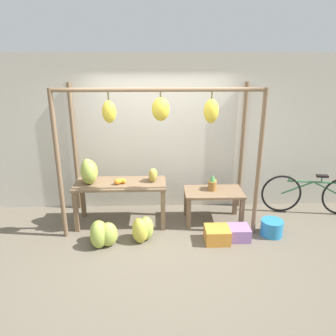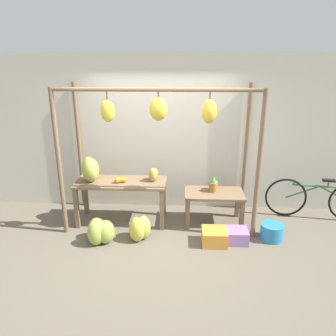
% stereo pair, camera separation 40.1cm
% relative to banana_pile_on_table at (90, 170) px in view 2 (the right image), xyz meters
% --- Properties ---
extents(ground_plane, '(20.00, 20.00, 0.00)m').
position_rel_banana_pile_on_table_xyz_m(ground_plane, '(1.16, -0.71, -0.94)').
color(ground_plane, '#665B4C').
extents(shop_wall_back, '(8.00, 0.08, 2.80)m').
position_rel_banana_pile_on_table_xyz_m(shop_wall_back, '(1.16, 0.72, 0.46)').
color(shop_wall_back, beige).
rests_on(shop_wall_back, ground_plane).
extents(stall_awning, '(3.10, 1.18, 2.33)m').
position_rel_banana_pile_on_table_xyz_m(stall_awning, '(1.19, -0.17, 0.72)').
color(stall_awning, brown).
rests_on(stall_awning, ground_plane).
extents(display_table_main, '(1.52, 0.63, 0.74)m').
position_rel_banana_pile_on_table_xyz_m(display_table_main, '(0.50, 0.02, -0.32)').
color(display_table_main, brown).
rests_on(display_table_main, ground_plane).
extents(display_table_side, '(0.99, 0.58, 0.56)m').
position_rel_banana_pile_on_table_xyz_m(display_table_side, '(2.08, 0.04, -0.48)').
color(display_table_side, brown).
rests_on(display_table_side, ground_plane).
extents(banana_pile_on_table, '(0.38, 0.41, 0.42)m').
position_rel_banana_pile_on_table_xyz_m(banana_pile_on_table, '(0.00, 0.00, 0.00)').
color(banana_pile_on_table, gold).
rests_on(banana_pile_on_table, display_table_main).
extents(orange_pile, '(0.20, 0.15, 0.09)m').
position_rel_banana_pile_on_table_xyz_m(orange_pile, '(0.50, -0.03, -0.15)').
color(orange_pile, orange).
rests_on(orange_pile, display_table_main).
extents(pineapple_cluster, '(0.16, 0.21, 0.28)m').
position_rel_banana_pile_on_table_xyz_m(pineapple_cluster, '(2.07, 0.12, -0.27)').
color(pineapple_cluster, olive).
rests_on(pineapple_cluster, display_table_side).
extents(banana_pile_ground_left, '(0.51, 0.53, 0.42)m').
position_rel_banana_pile_on_table_xyz_m(banana_pile_ground_left, '(0.28, -0.69, -0.75)').
color(banana_pile_ground_left, '#9EB247').
rests_on(banana_pile_ground_left, ground_plane).
extents(banana_pile_ground_right, '(0.38, 0.38, 0.40)m').
position_rel_banana_pile_on_table_xyz_m(banana_pile_ground_right, '(0.88, -0.57, -0.75)').
color(banana_pile_ground_right, '#9EB247').
rests_on(banana_pile_ground_right, ground_plane).
extents(fruit_crate_white, '(0.38, 0.36, 0.23)m').
position_rel_banana_pile_on_table_xyz_m(fruit_crate_white, '(2.04, -0.64, -0.82)').
color(fruit_crate_white, orange).
rests_on(fruit_crate_white, ground_plane).
extents(blue_bucket, '(0.35, 0.35, 0.26)m').
position_rel_banana_pile_on_table_xyz_m(blue_bucket, '(2.95, -0.48, -0.81)').
color(blue_bucket, teal).
rests_on(blue_bucket, ground_plane).
extents(parked_bicycle, '(1.76, 0.30, 0.75)m').
position_rel_banana_pile_on_table_xyz_m(parked_bicycle, '(3.91, 0.28, -0.57)').
color(parked_bicycle, black).
rests_on(parked_bicycle, ground_plane).
extents(papaya_pile, '(0.19, 0.26, 0.23)m').
position_rel_banana_pile_on_table_xyz_m(papaya_pile, '(1.05, 0.06, -0.09)').
color(papaya_pile, '#93A33D').
rests_on(papaya_pile, display_table_main).
extents(fruit_crate_purple, '(0.34, 0.32, 0.21)m').
position_rel_banana_pile_on_table_xyz_m(fruit_crate_purple, '(2.39, -0.58, -0.84)').
color(fruit_crate_purple, '#9970B7').
rests_on(fruit_crate_purple, ground_plane).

